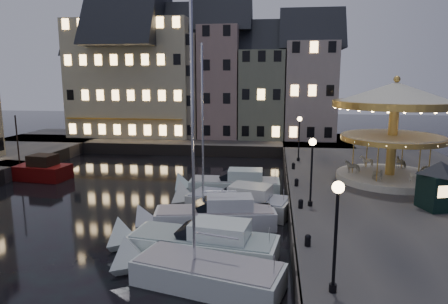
# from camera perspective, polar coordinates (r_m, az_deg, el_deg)

# --- Properties ---
(ground) EXTENTS (160.00, 160.00, 0.00)m
(ground) POSITION_cam_1_polar(r_m,az_deg,el_deg) (24.99, -4.71, -10.56)
(ground) COLOR black
(ground) RESTS_ON ground
(quay_east) EXTENTS (16.00, 56.00, 1.30)m
(quay_east) POSITION_cam_1_polar(r_m,az_deg,el_deg) (31.29, 23.95, -5.83)
(quay_east) COLOR #474442
(quay_east) RESTS_ON ground
(quay_north) EXTENTS (44.00, 12.00, 1.30)m
(quay_north) POSITION_cam_1_polar(r_m,az_deg,el_deg) (53.07, -6.89, 1.45)
(quay_north) COLOR #474442
(quay_north) RESTS_ON ground
(quaywall_e) EXTENTS (0.15, 44.00, 1.30)m
(quaywall_e) POSITION_cam_1_polar(r_m,az_deg,el_deg) (29.98, 9.07, -5.72)
(quaywall_e) COLOR #47423A
(quaywall_e) RESTS_ON ground
(quaywall_n) EXTENTS (48.00, 0.15, 1.30)m
(quaywall_n) POSITION_cam_1_polar(r_m,az_deg,el_deg) (46.85, -6.31, 0.25)
(quaywall_n) COLOR #47423A
(quaywall_n) RESTS_ON ground
(streetlamp_a) EXTENTS (0.44, 0.44, 4.17)m
(streetlamp_a) POSITION_cam_1_polar(r_m,az_deg,el_deg) (14.82, 15.77, -9.47)
(streetlamp_a) COLOR black
(streetlamp_a) RESTS_ON quay_east
(streetlamp_b) EXTENTS (0.44, 0.44, 4.17)m
(streetlamp_b) POSITION_cam_1_polar(r_m,az_deg,el_deg) (24.40, 12.44, -1.45)
(streetlamp_b) COLOR black
(streetlamp_b) RESTS_ON quay_east
(streetlamp_c) EXTENTS (0.44, 0.44, 4.17)m
(streetlamp_c) POSITION_cam_1_polar(r_m,az_deg,el_deg) (37.68, 10.69, 2.80)
(streetlamp_c) COLOR black
(streetlamp_c) RESTS_ON quay_east
(bollard_a) EXTENTS (0.30, 0.30, 0.57)m
(bollard_a) POSITION_cam_1_polar(r_m,az_deg,el_deg) (19.32, 11.88, -12.16)
(bollard_a) COLOR black
(bollard_a) RESTS_ON quay_east
(bollard_b) EXTENTS (0.30, 0.30, 0.57)m
(bollard_b) POSITION_cam_1_polar(r_m,az_deg,el_deg) (24.48, 10.90, -7.20)
(bollard_b) COLOR black
(bollard_b) RESTS_ON quay_east
(bollard_c) EXTENTS (0.30, 0.30, 0.57)m
(bollard_c) POSITION_cam_1_polar(r_m,az_deg,el_deg) (29.27, 10.33, -4.23)
(bollard_c) COLOR black
(bollard_c) RESTS_ON quay_east
(bollard_d) EXTENTS (0.30, 0.30, 0.57)m
(bollard_d) POSITION_cam_1_polar(r_m,az_deg,el_deg) (34.62, 9.88, -1.91)
(bollard_d) COLOR black
(bollard_d) RESTS_ON quay_east
(townhouse_na) EXTENTS (5.50, 8.00, 12.80)m
(townhouse_na) POSITION_cam_1_polar(r_m,az_deg,el_deg) (58.19, -17.73, 8.88)
(townhouse_na) COLOR gray
(townhouse_na) RESTS_ON quay_north
(townhouse_nb) EXTENTS (6.16, 8.00, 13.80)m
(townhouse_nb) POSITION_cam_1_polar(r_m,az_deg,el_deg) (56.11, -12.64, 9.59)
(townhouse_nb) COLOR #BAA991
(townhouse_nb) RESTS_ON quay_north
(townhouse_nc) EXTENTS (6.82, 8.00, 14.80)m
(townhouse_nc) POSITION_cam_1_polar(r_m,az_deg,el_deg) (54.35, -6.56, 10.28)
(townhouse_nc) COLOR gray
(townhouse_nc) RESTS_ON quay_north
(townhouse_nd) EXTENTS (5.50, 8.00, 15.80)m
(townhouse_nd) POSITION_cam_1_polar(r_m,az_deg,el_deg) (53.27, -0.44, 10.88)
(townhouse_nd) COLOR gray
(townhouse_nd) RESTS_ON quay_north
(townhouse_ne) EXTENTS (6.16, 8.00, 12.80)m
(townhouse_ne) POSITION_cam_1_polar(r_m,az_deg,el_deg) (52.82, 5.50, 9.21)
(townhouse_ne) COLOR slate
(townhouse_ne) RESTS_ON quay_north
(townhouse_nf) EXTENTS (6.82, 8.00, 13.80)m
(townhouse_nf) POSITION_cam_1_polar(r_m,az_deg,el_deg) (52.96, 12.16, 9.57)
(townhouse_nf) COLOR #A6978E
(townhouse_nf) RESTS_ON quay_north
(hotel_corner) EXTENTS (17.60, 9.00, 16.80)m
(hotel_corner) POSITION_cam_1_polar(r_m,az_deg,el_deg) (56.09, -12.66, 11.13)
(hotel_corner) COLOR beige
(hotel_corner) RESTS_ON quay_north
(motorboat_a) EXTENTS (7.65, 4.18, 12.70)m
(motorboat_a) POSITION_cam_1_polar(r_m,az_deg,el_deg) (18.42, -4.00, -16.79)
(motorboat_a) COLOR silver
(motorboat_a) RESTS_ON ground
(motorboat_b) EXTENTS (8.64, 3.62, 2.15)m
(motorboat_b) POSITION_cam_1_polar(r_m,az_deg,el_deg) (20.92, -4.09, -12.98)
(motorboat_b) COLOR silver
(motorboat_b) RESTS_ON ground
(motorboat_c) EXTENTS (8.38, 3.41, 11.07)m
(motorboat_c) POSITION_cam_1_polar(r_m,az_deg,el_deg) (24.61, -2.21, -9.19)
(motorboat_c) COLOR silver
(motorboat_c) RESTS_ON ground
(motorboat_d) EXTENTS (8.01, 4.44, 2.15)m
(motorboat_d) POSITION_cam_1_polar(r_m,az_deg,el_deg) (27.40, 1.30, -7.18)
(motorboat_d) COLOR silver
(motorboat_d) RESTS_ON ground
(motorboat_e) EXTENTS (8.08, 2.58, 2.15)m
(motorboat_e) POSITION_cam_1_polar(r_m,az_deg,el_deg) (31.55, 0.78, -4.78)
(motorboat_e) COLOR silver
(motorboat_e) RESTS_ON ground
(red_fishing_boat) EXTENTS (7.62, 3.44, 5.91)m
(red_fishing_boat) POSITION_cam_1_polar(r_m,az_deg,el_deg) (40.08, -25.84, -2.45)
(red_fishing_boat) COLOR #5E0909
(red_fishing_boat) RESTS_ON ground
(carousel) EXTENTS (8.95, 8.95, 7.83)m
(carousel) POSITION_cam_1_polar(r_m,az_deg,el_deg) (32.06, 23.18, 5.19)
(carousel) COLOR beige
(carousel) RESTS_ON quay_east
(ticket_kiosk) EXTENTS (2.82, 2.82, 3.30)m
(ticket_kiosk) POSITION_cam_1_polar(r_m,az_deg,el_deg) (26.65, 28.42, -3.15)
(ticket_kiosk) COLOR black
(ticket_kiosk) RESTS_ON quay_east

